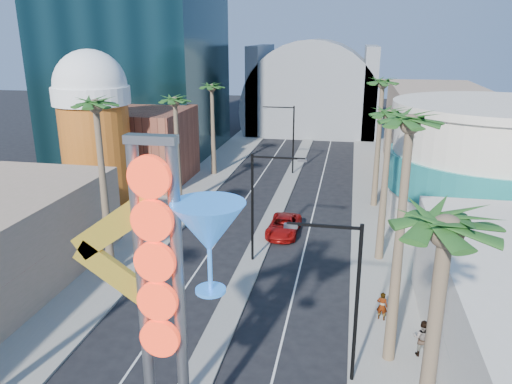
% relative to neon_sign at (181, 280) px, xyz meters
% --- Properties ---
extents(sidewalk_west, '(5.00, 100.00, 0.15)m').
position_rel_neon_sign_xyz_m(sidewalk_west, '(-10.32, 32.04, -7.23)').
color(sidewalk_west, gray).
rests_on(sidewalk_west, ground).
extents(sidewalk_east, '(5.00, 100.00, 0.15)m').
position_rel_neon_sign_xyz_m(sidewalk_east, '(8.68, 32.04, -7.23)').
color(sidewalk_east, gray).
rests_on(sidewalk_east, ground).
extents(median, '(1.60, 84.00, 0.15)m').
position_rel_neon_sign_xyz_m(median, '(-0.82, 35.04, -7.23)').
color(median, gray).
rests_on(median, ground).
extents(brick_filler_west, '(10.00, 10.00, 8.00)m').
position_rel_neon_sign_xyz_m(brick_filler_west, '(-16.82, 35.04, -3.31)').
color(brick_filler_west, brown).
rests_on(brick_filler_west, ground).
extents(filler_east, '(10.00, 20.00, 10.00)m').
position_rel_neon_sign_xyz_m(filler_east, '(15.18, 45.04, -2.31)').
color(filler_east, '#9C8465').
rests_on(filler_east, ground).
extents(beer_mug, '(7.00, 7.00, 14.50)m').
position_rel_neon_sign_xyz_m(beer_mug, '(-17.82, 27.04, 0.54)').
color(beer_mug, '#A85616').
rests_on(beer_mug, ground).
extents(turquoise_building, '(16.60, 16.60, 10.60)m').
position_rel_neon_sign_xyz_m(turquoise_building, '(17.18, 27.04, -2.06)').
color(turquoise_building, beige).
rests_on(turquoise_building, ground).
extents(canopy, '(22.00, 16.00, 22.00)m').
position_rel_neon_sign_xyz_m(canopy, '(-0.82, 69.04, -3.00)').
color(canopy, slate).
rests_on(canopy, ground).
extents(neon_sign, '(6.53, 2.60, 12.55)m').
position_rel_neon_sign_xyz_m(neon_sign, '(0.00, 0.00, 0.00)').
color(neon_sign, gray).
rests_on(neon_sign, ground).
extents(streetlight_0, '(3.79, 0.25, 8.00)m').
position_rel_neon_sign_xyz_m(streetlight_0, '(-0.27, 17.04, -2.43)').
color(streetlight_0, black).
rests_on(streetlight_0, ground).
extents(streetlight_1, '(3.79, 0.25, 8.00)m').
position_rel_neon_sign_xyz_m(streetlight_1, '(-1.36, 41.04, -2.43)').
color(streetlight_1, black).
rests_on(streetlight_1, ground).
extents(streetlight_2, '(3.45, 0.25, 8.00)m').
position_rel_neon_sign_xyz_m(streetlight_2, '(5.91, 5.04, -2.47)').
color(streetlight_2, black).
rests_on(streetlight_2, ground).
extents(palm_1, '(2.40, 2.40, 12.70)m').
position_rel_neon_sign_xyz_m(palm_1, '(-9.82, 13.04, 3.52)').
color(palm_1, brown).
rests_on(palm_1, ground).
extents(palm_2, '(2.40, 2.40, 11.20)m').
position_rel_neon_sign_xyz_m(palm_2, '(-9.82, 27.04, 2.17)').
color(palm_2, brown).
rests_on(palm_2, ground).
extents(palm_3, '(2.40, 2.40, 11.20)m').
position_rel_neon_sign_xyz_m(palm_3, '(-9.82, 39.04, 2.17)').
color(palm_3, brown).
rests_on(palm_3, ground).
extents(palm_4, '(2.40, 2.40, 12.20)m').
position_rel_neon_sign_xyz_m(palm_4, '(8.18, -2.96, 3.07)').
color(palm_4, brown).
rests_on(palm_4, ground).
extents(palm_5, '(2.40, 2.40, 13.20)m').
position_rel_neon_sign_xyz_m(palm_5, '(8.18, 7.04, 3.96)').
color(palm_5, brown).
rests_on(palm_5, ground).
extents(palm_6, '(2.40, 2.40, 11.70)m').
position_rel_neon_sign_xyz_m(palm_6, '(8.18, 19.04, 2.62)').
color(palm_6, brown).
rests_on(palm_6, ground).
extents(palm_7, '(2.40, 2.40, 12.70)m').
position_rel_neon_sign_xyz_m(palm_7, '(8.18, 31.04, 3.52)').
color(palm_7, brown).
rests_on(palm_7, ground).
extents(red_pickup, '(2.56, 5.30, 1.45)m').
position_rel_neon_sign_xyz_m(red_pickup, '(0.69, 22.56, -6.58)').
color(red_pickup, '#9F0E0C').
rests_on(red_pickup, ground).
extents(pedestrian_a, '(0.71, 0.57, 1.71)m').
position_rel_neon_sign_xyz_m(pedestrian_a, '(7.98, 10.63, -6.30)').
color(pedestrian_a, gray).
rests_on(pedestrian_a, sidewalk_east).
extents(pedestrian_b, '(1.16, 1.03, 1.98)m').
position_rel_neon_sign_xyz_m(pedestrian_b, '(9.80, 7.58, -6.17)').
color(pedestrian_b, gray).
rests_on(pedestrian_b, sidewalk_east).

